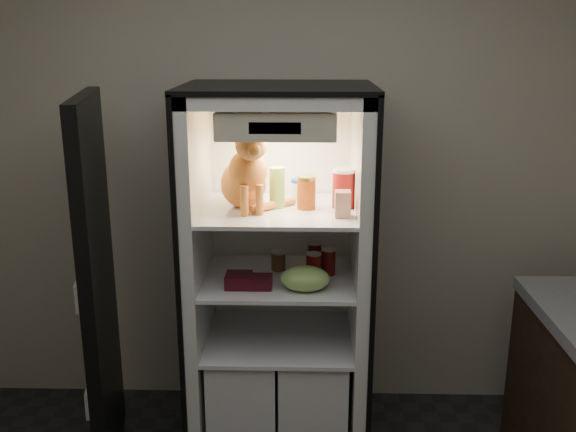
{
  "coord_description": "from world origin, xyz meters",
  "views": [
    {
      "loc": [
        0.13,
        -1.66,
        2.1
      ],
      "look_at": [
        0.05,
        1.32,
        1.25
      ],
      "focal_mm": 40.0,
      "sensor_mm": 36.0,
      "label": 1
    }
  ],
  "objects_px": {
    "soda_can_c": "(314,267)",
    "berry_box_right": "(260,282)",
    "tabby_cat": "(246,175)",
    "cream_carton": "(343,204)",
    "berry_box_left": "(239,280)",
    "grape_bag": "(305,279)",
    "salsa_jar": "(306,192)",
    "refrigerator": "(279,299)",
    "mayo_tub": "(300,190)",
    "pepper_jar": "(344,188)",
    "soda_can_b": "(328,262)",
    "soda_can_a": "(315,255)",
    "condiment_jar": "(278,260)",
    "parmesan_shaker": "(277,187)"
  },
  "relations": [
    {
      "from": "mayo_tub",
      "to": "pepper_jar",
      "type": "distance_m",
      "value": 0.24
    },
    {
      "from": "pepper_jar",
      "to": "cream_carton",
      "type": "bearing_deg",
      "value": -94.71
    },
    {
      "from": "refrigerator",
      "to": "salsa_jar",
      "type": "bearing_deg",
      "value": -25.11
    },
    {
      "from": "soda_can_b",
      "to": "berry_box_left",
      "type": "bearing_deg",
      "value": -158.19
    },
    {
      "from": "tabby_cat",
      "to": "grape_bag",
      "type": "distance_m",
      "value": 0.56
    },
    {
      "from": "mayo_tub",
      "to": "berry_box_left",
      "type": "xyz_separation_m",
      "value": [
        -0.29,
        -0.27,
        -0.38
      ]
    },
    {
      "from": "grape_bag",
      "to": "berry_box_left",
      "type": "relative_size",
      "value": 1.85
    },
    {
      "from": "soda_can_a",
      "to": "grape_bag",
      "type": "xyz_separation_m",
      "value": [
        -0.05,
        -0.32,
        -0.01
      ]
    },
    {
      "from": "refrigerator",
      "to": "soda_can_a",
      "type": "relative_size",
      "value": 14.77
    },
    {
      "from": "soda_can_c",
      "to": "berry_box_left",
      "type": "distance_m",
      "value": 0.37
    },
    {
      "from": "refrigerator",
      "to": "tabby_cat",
      "type": "xyz_separation_m",
      "value": [
        -0.15,
        -0.07,
        0.66
      ]
    },
    {
      "from": "salsa_jar",
      "to": "grape_bag",
      "type": "xyz_separation_m",
      "value": [
        -0.0,
        -0.17,
        -0.37
      ]
    },
    {
      "from": "berry_box_left",
      "to": "berry_box_right",
      "type": "xyz_separation_m",
      "value": [
        0.1,
        -0.01,
        -0.0
      ]
    },
    {
      "from": "tabby_cat",
      "to": "salsa_jar",
      "type": "xyz_separation_m",
      "value": [
        0.29,
        0.01,
        -0.08
      ]
    },
    {
      "from": "mayo_tub",
      "to": "soda_can_b",
      "type": "bearing_deg",
      "value": -35.0
    },
    {
      "from": "soda_can_a",
      "to": "condiment_jar",
      "type": "xyz_separation_m",
      "value": [
        -0.19,
        -0.05,
        -0.01
      ]
    },
    {
      "from": "tabby_cat",
      "to": "cream_carton",
      "type": "bearing_deg",
      "value": -33.58
    },
    {
      "from": "refrigerator",
      "to": "berry_box_left",
      "type": "xyz_separation_m",
      "value": [
        -0.18,
        -0.2,
        0.18
      ]
    },
    {
      "from": "soda_can_b",
      "to": "berry_box_left",
      "type": "distance_m",
      "value": 0.47
    },
    {
      "from": "parmesan_shaker",
      "to": "berry_box_right",
      "type": "bearing_deg",
      "value": -113.9
    },
    {
      "from": "soda_can_a",
      "to": "soda_can_c",
      "type": "height_order",
      "value": "soda_can_c"
    },
    {
      "from": "tabby_cat",
      "to": "soda_can_b",
      "type": "xyz_separation_m",
      "value": [
        0.4,
        0.04,
        -0.45
      ]
    },
    {
      "from": "grape_bag",
      "to": "soda_can_b",
      "type": "bearing_deg",
      "value": 61.02
    },
    {
      "from": "cream_carton",
      "to": "soda_can_c",
      "type": "bearing_deg",
      "value": 144.54
    },
    {
      "from": "cream_carton",
      "to": "berry_box_right",
      "type": "height_order",
      "value": "cream_carton"
    },
    {
      "from": "condiment_jar",
      "to": "grape_bag",
      "type": "bearing_deg",
      "value": -62.83
    },
    {
      "from": "parmesan_shaker",
      "to": "salsa_jar",
      "type": "xyz_separation_m",
      "value": [
        0.14,
        -0.02,
        -0.02
      ]
    },
    {
      "from": "condiment_jar",
      "to": "grape_bag",
      "type": "height_order",
      "value": "grape_bag"
    },
    {
      "from": "soda_can_a",
      "to": "berry_box_right",
      "type": "distance_m",
      "value": 0.39
    },
    {
      "from": "tabby_cat",
      "to": "mayo_tub",
      "type": "bearing_deg",
      "value": 12.16
    },
    {
      "from": "tabby_cat",
      "to": "pepper_jar",
      "type": "bearing_deg",
      "value": -12.89
    },
    {
      "from": "salsa_jar",
      "to": "berry_box_left",
      "type": "bearing_deg",
      "value": -156.52
    },
    {
      "from": "soda_can_c",
      "to": "berry_box_right",
      "type": "bearing_deg",
      "value": -158.32
    },
    {
      "from": "refrigerator",
      "to": "grape_bag",
      "type": "xyz_separation_m",
      "value": [
        0.13,
        -0.24,
        0.21
      ]
    },
    {
      "from": "refrigerator",
      "to": "berry_box_right",
      "type": "bearing_deg",
      "value": -110.72
    },
    {
      "from": "parmesan_shaker",
      "to": "soda_can_c",
      "type": "bearing_deg",
      "value": -20.25
    },
    {
      "from": "pepper_jar",
      "to": "soda_can_c",
      "type": "height_order",
      "value": "pepper_jar"
    },
    {
      "from": "soda_can_c",
      "to": "grape_bag",
      "type": "height_order",
      "value": "soda_can_c"
    },
    {
      "from": "tabby_cat",
      "to": "berry_box_right",
      "type": "height_order",
      "value": "tabby_cat"
    },
    {
      "from": "refrigerator",
      "to": "berry_box_right",
      "type": "relative_size",
      "value": 17.16
    },
    {
      "from": "mayo_tub",
      "to": "berry_box_right",
      "type": "height_order",
      "value": "mayo_tub"
    },
    {
      "from": "pepper_jar",
      "to": "grape_bag",
      "type": "bearing_deg",
      "value": -131.83
    },
    {
      "from": "grape_bag",
      "to": "berry_box_right",
      "type": "distance_m",
      "value": 0.22
    },
    {
      "from": "pepper_jar",
      "to": "soda_can_b",
      "type": "height_order",
      "value": "pepper_jar"
    },
    {
      "from": "tabby_cat",
      "to": "pepper_jar",
      "type": "height_order",
      "value": "tabby_cat"
    },
    {
      "from": "salsa_jar",
      "to": "grape_bag",
      "type": "distance_m",
      "value": 0.41
    },
    {
      "from": "salsa_jar",
      "to": "berry_box_left",
      "type": "distance_m",
      "value": 0.53
    },
    {
      "from": "mayo_tub",
      "to": "condiment_jar",
      "type": "distance_m",
      "value": 0.38
    },
    {
      "from": "berry_box_right",
      "to": "mayo_tub",
      "type": "bearing_deg",
      "value": 57.47
    },
    {
      "from": "soda_can_c",
      "to": "tabby_cat",
      "type": "bearing_deg",
      "value": 173.24
    }
  ]
}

